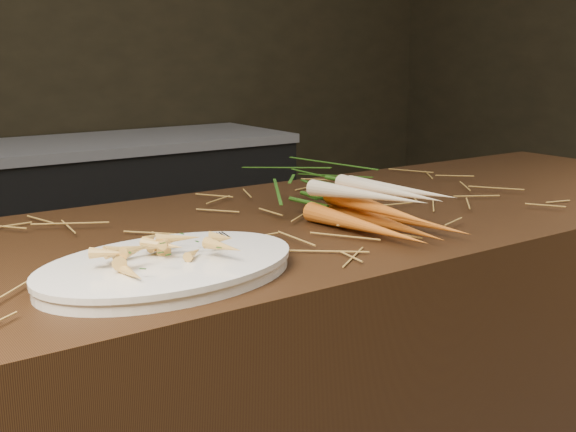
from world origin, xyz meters
The scene contains 6 objects.
back_counter centered at (0.30, 2.18, 0.42)m, with size 1.82×0.62×0.84m.
straw_bedding centered at (0.00, 0.30, 0.91)m, with size 1.40×0.60×0.02m, color olive, non-canonical shape.
root_veg_bunch centered at (0.14, 0.29, 0.95)m, with size 0.18×0.53×0.10m.
serving_platter centered at (-0.29, 0.12, 0.91)m, with size 0.39×0.26×0.02m, color white, non-canonical shape.
roasted_veg_heap centered at (-0.29, 0.12, 0.94)m, with size 0.19×0.14×0.04m, color gold, non-canonical shape.
serving_fork centered at (-0.15, 0.12, 0.92)m, with size 0.01×0.15×0.00m, color silver.
Camera 1 is at (-0.71, -0.79, 1.22)m, focal length 45.00 mm.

